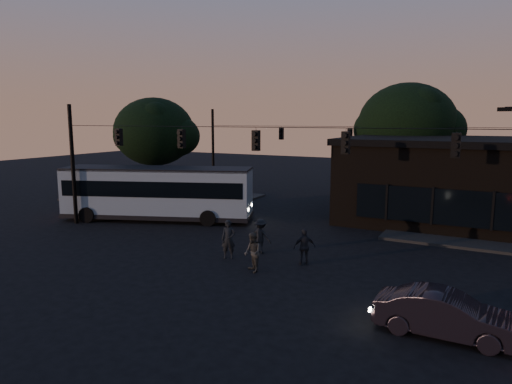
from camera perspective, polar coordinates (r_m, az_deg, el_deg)
The scene contains 13 objects.
ground at distance 20.06m, azimuth -5.43°, elevation -10.11°, with size 120.00×120.00×0.00m, color black.
sidewalk_far_left at distance 39.10m, azimuth -11.36°, elevation -0.67°, with size 14.00×10.00×0.15m, color black.
building at distance 32.04m, azimuth 25.03°, elevation 1.29°, with size 15.40×10.41×5.40m.
tree_behind at distance 38.35m, azimuth 18.34°, elevation 8.05°, with size 7.60×7.60×9.43m.
tree_left at distance 37.80m, azimuth -12.59°, elevation 7.34°, with size 6.40×6.40×8.30m.
signal_rig_near at distance 22.49m, azimuth -0.00°, elevation 3.64°, with size 26.24×0.30×7.50m.
signal_rig_far at distance 37.37m, azimuth 11.59°, elevation 5.26°, with size 26.24×0.30×7.50m.
bus at distance 30.58m, azimuth -12.21°, elevation 0.17°, with size 12.54×7.03×3.48m.
car at distance 15.51m, azimuth 22.68°, elevation -13.95°, with size 1.47×4.22×1.39m, color black.
pedestrian_a at distance 21.85m, azimuth -3.45°, elevation -5.92°, with size 0.68×0.44×1.86m, color black.
pedestrian_b at distance 19.93m, azimuth -0.42°, elevation -7.57°, with size 0.85×0.66×1.74m, color #31302C.
pedestrian_c at distance 20.98m, azimuth 6.08°, elevation -6.84°, with size 0.99×0.41×1.69m, color black.
pedestrian_d at distance 22.69m, azimuth 0.59°, elevation -5.52°, with size 1.11×0.64×1.72m, color black.
Camera 1 is at (10.47, -15.80, 6.58)m, focal length 32.00 mm.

